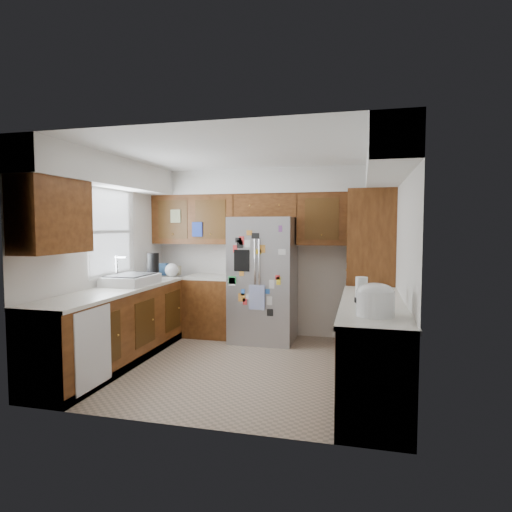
# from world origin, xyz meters

# --- Properties ---
(floor) EXTENTS (3.60, 3.60, 0.00)m
(floor) POSITION_xyz_m (0.00, 0.00, 0.00)
(floor) COLOR tan
(floor) RESTS_ON ground
(room_shell) EXTENTS (3.64, 3.24, 2.52)m
(room_shell) POSITION_xyz_m (-0.11, 0.36, 1.82)
(room_shell) COLOR silver
(room_shell) RESTS_ON ground
(left_counter_run) EXTENTS (1.36, 3.20, 0.92)m
(left_counter_run) POSITION_xyz_m (-1.36, 0.03, 0.43)
(left_counter_run) COLOR #43210D
(left_counter_run) RESTS_ON ground
(right_counter_run) EXTENTS (0.63, 2.25, 0.92)m
(right_counter_run) POSITION_xyz_m (1.50, -0.47, 0.42)
(right_counter_run) COLOR #43210D
(right_counter_run) RESTS_ON ground
(pantry) EXTENTS (0.60, 0.90, 2.15)m
(pantry) POSITION_xyz_m (1.50, 1.15, 1.07)
(pantry) COLOR #43210D
(pantry) RESTS_ON ground
(fridge) EXTENTS (0.90, 0.79, 1.80)m
(fridge) POSITION_xyz_m (-0.00, 1.20, 0.90)
(fridge) COLOR #939398
(fridge) RESTS_ON ground
(bridge_cabinet) EXTENTS (0.96, 0.34, 0.35)m
(bridge_cabinet) POSITION_xyz_m (0.00, 1.43, 1.98)
(bridge_cabinet) COLOR #43210D
(bridge_cabinet) RESTS_ON fridge
(fridge_top_items) EXTENTS (0.75, 0.30, 0.25)m
(fridge_top_items) POSITION_xyz_m (0.13, 1.42, 2.27)
(fridge_top_items) COLOR #1833A7
(fridge_top_items) RESTS_ON bridge_cabinet
(sink_assembly) EXTENTS (0.52, 0.70, 0.37)m
(sink_assembly) POSITION_xyz_m (-1.50, 0.10, 0.99)
(sink_assembly) COLOR silver
(sink_assembly) RESTS_ON left_counter_run
(left_counter_clutter) EXTENTS (0.41, 0.85, 0.38)m
(left_counter_clutter) POSITION_xyz_m (-1.45, 0.84, 1.05)
(left_counter_clutter) COLOR black
(left_counter_clutter) RESTS_ON left_counter_run
(rice_cooker) EXTENTS (0.32, 0.32, 0.28)m
(rice_cooker) POSITION_xyz_m (1.50, -1.13, 1.06)
(rice_cooker) COLOR white
(rice_cooker) RESTS_ON right_counter_run
(paper_towel) EXTENTS (0.12, 0.12, 0.26)m
(paper_towel) POSITION_xyz_m (1.39, -0.57, 1.05)
(paper_towel) COLOR white
(paper_towel) RESTS_ON right_counter_run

